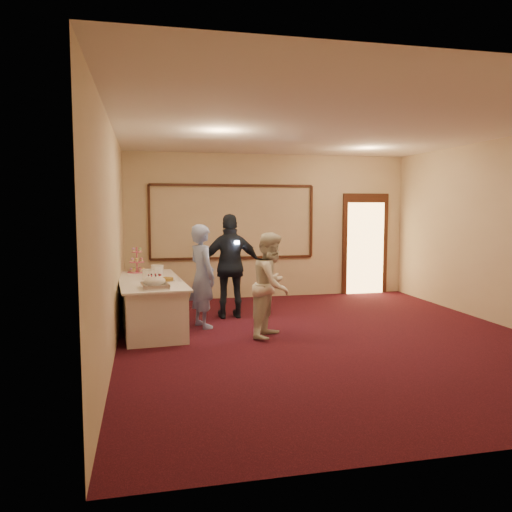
{
  "coord_description": "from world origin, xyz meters",
  "views": [
    {
      "loc": [
        -2.59,
        -6.72,
        1.89
      ],
      "look_at": [
        -0.92,
        0.74,
        1.15
      ],
      "focal_mm": 35.0,
      "sensor_mm": 36.0,
      "label": 1
    }
  ],
  "objects": [
    {
      "name": "guest",
      "position": [
        -1.16,
        1.65,
        0.89
      ],
      "size": [
        1.07,
        0.49,
        1.79
      ],
      "primitive_type": "imported",
      "rotation": [
        0.0,
        0.0,
        3.09
      ],
      "color": "black",
      "rests_on": "floor"
    },
    {
      "name": "man",
      "position": [
        -1.72,
        1.07,
        0.82
      ],
      "size": [
        0.58,
        0.7,
        1.63
      ],
      "primitive_type": "imported",
      "rotation": [
        0.0,
        0.0,
        1.93
      ],
      "color": "#7A8EC7",
      "rests_on": "floor"
    },
    {
      "name": "pavlova_tray",
      "position": [
        -2.47,
        0.3,
        0.85
      ],
      "size": [
        0.4,
        0.53,
        0.19
      ],
      "color": "silver",
      "rests_on": "buffet_table"
    },
    {
      "name": "floor",
      "position": [
        0.0,
        0.0,
        0.0
      ],
      "size": [
        7.0,
        7.0,
        0.0
      ],
      "primitive_type": "plane",
      "color": "black",
      "rests_on": "ground"
    },
    {
      "name": "plate_stack_b",
      "position": [
        -2.4,
        1.62,
        0.86
      ],
      "size": [
        0.21,
        0.21,
        0.18
      ],
      "color": "white",
      "rests_on": "buffet_table"
    },
    {
      "name": "plate_stack_a",
      "position": [
        -2.55,
        1.21,
        0.85
      ],
      "size": [
        0.19,
        0.19,
        0.16
      ],
      "color": "white",
      "rests_on": "buffet_table"
    },
    {
      "name": "buffet_table",
      "position": [
        -2.53,
        1.2,
        0.39
      ],
      "size": [
        1.13,
        2.51,
        0.77
      ],
      "color": "white",
      "rests_on": "floor"
    },
    {
      "name": "tart",
      "position": [
        -2.3,
        0.93,
        0.8
      ],
      "size": [
        0.28,
        0.28,
        0.06
      ],
      "color": "white",
      "rests_on": "buffet_table"
    },
    {
      "name": "cupcake_stand",
      "position": [
        -2.74,
        2.13,
        0.94
      ],
      "size": [
        0.33,
        0.33,
        0.48
      ],
      "color": "#D8547F",
      "rests_on": "buffet_table"
    },
    {
      "name": "room_walls",
      "position": [
        0.0,
        0.0,
        2.03
      ],
      "size": [
        6.04,
        7.04,
        3.02
      ],
      "color": "beige",
      "rests_on": "floor"
    },
    {
      "name": "woman",
      "position": [
        -0.79,
        0.27,
        0.77
      ],
      "size": [
        0.89,
        0.94,
        1.53
      ],
      "primitive_type": "imported",
      "rotation": [
        0.0,
        0.0,
        0.99
      ],
      "color": "white",
      "rests_on": "floor"
    },
    {
      "name": "camera_flash",
      "position": [
        -1.09,
        1.46,
        1.31
      ],
      "size": [
        0.08,
        0.06,
        0.05
      ],
      "primitive_type": "cube",
      "rotation": [
        0.0,
        0.0,
        -0.33
      ],
      "color": "white",
      "rests_on": "guest"
    },
    {
      "name": "doorway",
      "position": [
        2.15,
        3.45,
        1.08
      ],
      "size": [
        1.05,
        0.07,
        2.2
      ],
      "color": "#35180F",
      "rests_on": "floor"
    },
    {
      "name": "wall_molding",
      "position": [
        -0.8,
        3.47,
        1.6
      ],
      "size": [
        3.45,
        0.04,
        1.55
      ],
      "color": "#35180F",
      "rests_on": "room_walls"
    }
  ]
}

